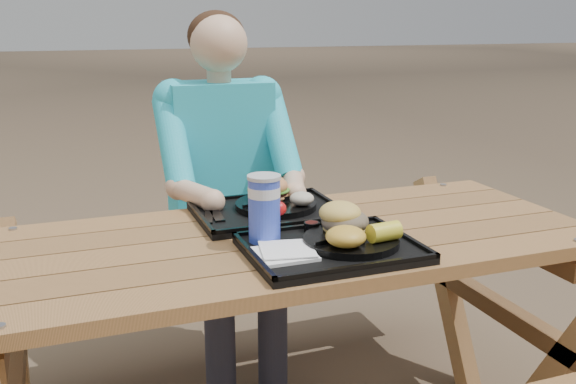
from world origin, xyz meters
name	(u,v)px	position (x,y,z in m)	size (l,w,h in m)	color
picnic_table	(288,352)	(0.00, 0.00, 0.38)	(1.80, 1.49, 0.75)	#999999
tray_near	(331,250)	(0.06, -0.18, 0.76)	(0.45, 0.35, 0.02)	black
tray_far	(268,213)	(0.01, 0.20, 0.76)	(0.45, 0.35, 0.02)	black
plate_near	(351,241)	(0.11, -0.18, 0.78)	(0.26, 0.26, 0.02)	black
plate_far	(276,205)	(0.04, 0.21, 0.78)	(0.26, 0.26, 0.02)	black
napkin_stack	(285,253)	(-0.08, -0.20, 0.78)	(0.14, 0.14, 0.02)	white
soda_cup	(264,210)	(-0.10, -0.08, 0.86)	(0.09, 0.09, 0.17)	blue
condiment_bbq	(312,227)	(0.06, -0.04, 0.78)	(0.04, 0.04, 0.03)	black
condiment_mustard	(329,224)	(0.11, -0.05, 0.79)	(0.05, 0.05, 0.03)	#CECA16
sandwich	(345,208)	(0.12, -0.13, 0.85)	(0.12, 0.12, 0.13)	#E4B950
mac_cheese	(346,236)	(0.07, -0.24, 0.82)	(0.11, 0.11, 0.05)	gold
corn_cob	(384,232)	(0.18, -0.24, 0.82)	(0.09, 0.09, 0.05)	yellow
cutlery_far	(216,213)	(-0.16, 0.21, 0.77)	(0.03, 0.17, 0.01)	black
burger	(268,181)	(0.03, 0.27, 0.85)	(0.13, 0.13, 0.11)	#DA884D
baked_beans	(264,204)	(-0.03, 0.14, 0.81)	(0.08, 0.08, 0.04)	#49150E
potato_salad	(302,199)	(0.10, 0.15, 0.81)	(0.08, 0.08, 0.04)	beige
diner	(223,209)	(-0.02, 0.69, 0.64)	(0.48, 0.84, 1.28)	#17A3A2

